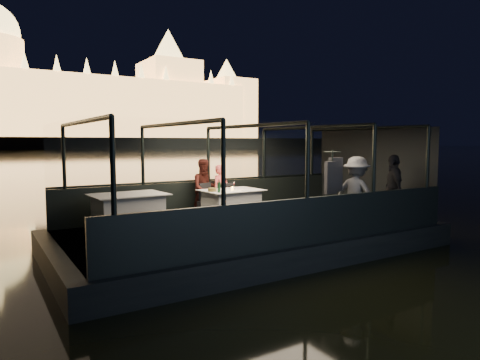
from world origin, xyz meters
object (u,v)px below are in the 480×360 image
chair_port_right (230,200)px  wine_bottle (219,186)px  chair_port_left (208,201)px  passenger_stripe (356,192)px  dining_table_central (231,205)px  dining_table_aft (129,214)px  person_woman_coral (221,187)px  person_man_maroon (205,188)px  coat_stand (332,190)px  passenger_dark (393,188)px

chair_port_right → wine_bottle: wine_bottle is taller
chair_port_left → passenger_stripe: size_ratio=0.54×
wine_bottle → dining_table_central: bearing=33.9°
dining_table_aft → person_woman_coral: 2.79m
person_woman_coral → person_man_maroon: size_ratio=0.89×
dining_table_aft → person_woman_coral: bearing=14.9°
chair_port_left → passenger_stripe: bearing=-74.6°
dining_table_central → person_man_maroon: person_man_maroon is taller
chair_port_left → wine_bottle: (-0.18, -0.89, 0.47)m
coat_stand → person_man_maroon: (-1.54, 2.99, -0.15)m
chair_port_left → coat_stand: bearing=-81.0°
chair_port_right → person_man_maroon: size_ratio=0.57×
chair_port_right → passenger_stripe: 3.29m
passenger_stripe → passenger_dark: passenger_dark is taller
person_man_maroon → coat_stand: bearing=-53.1°
dining_table_central → dining_table_aft: 2.57m
passenger_dark → wine_bottle: (-3.65, 1.97, 0.06)m
passenger_dark → wine_bottle: 4.15m
person_man_maroon → passenger_stripe: bearing=-46.7°
chair_port_right → coat_stand: 2.92m
dining_table_central → wine_bottle: wine_bottle is taller
coat_stand → wine_bottle: (-1.72, 1.91, 0.02)m
dining_table_central → person_woman_coral: person_woman_coral is taller
coat_stand → person_woman_coral: coat_stand is taller
passenger_stripe → wine_bottle: 3.10m
chair_port_left → wine_bottle: 1.02m
chair_port_right → coat_stand: coat_stand is taller
chair_port_right → person_woman_coral: bearing=106.9°
chair_port_left → person_woman_coral: person_woman_coral is taller
person_woman_coral → passenger_dark: 4.29m
wine_bottle → passenger_dark: bearing=-28.3°
dining_table_central → passenger_stripe: (1.74, -2.45, 0.47)m
person_woman_coral → passenger_dark: bearing=-59.8°
dining_table_aft → coat_stand: coat_stand is taller
dining_table_aft → chair_port_left: chair_port_left is taller
dining_table_central → chair_port_left: 0.64m
passenger_stripe → person_woman_coral: bearing=11.2°
chair_port_left → passenger_stripe: passenger_stripe is taller
person_man_maroon → passenger_dark: (3.47, -3.05, 0.10)m
chair_port_right → person_woman_coral: 0.43m
chair_port_left → passenger_dark: bearing=-59.3°
person_woman_coral → person_man_maroon: bearing=165.6°
chair_port_right → passenger_dark: size_ratio=0.52×
chair_port_right → person_woman_coral: person_woman_coral is taller
dining_table_central → passenger_stripe: passenger_stripe is taller
dining_table_central → person_man_maroon: bearing=116.6°
chair_port_right → wine_bottle: 1.22m
chair_port_left → dining_table_aft: bearing=173.2°
coat_stand → passenger_dark: bearing=-1.7°
passenger_stripe → coat_stand: bearing=56.2°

